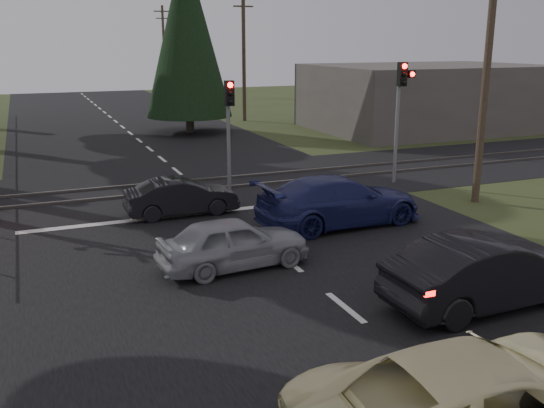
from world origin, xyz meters
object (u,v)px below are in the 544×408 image
blue_sedan (339,201)px  cream_coupe (489,405)px  traffic_signal_center (229,117)px  traffic_signal_right (401,99)px  utility_pole_far (164,48)px  silver_car (234,243)px  utility_pole_near (487,64)px  utility_pole_mid (244,52)px  dark_car_far (181,197)px  dark_hatchback (488,272)px

blue_sedan → cream_coupe: bearing=159.5°
cream_coupe → traffic_signal_center: bearing=-3.5°
traffic_signal_right → utility_pole_far: (0.95, 45.53, 1.41)m
traffic_signal_right → silver_car: traffic_signal_right is taller
utility_pole_near → utility_pole_mid: size_ratio=1.00×
traffic_signal_center → blue_sedan: 5.94m
traffic_signal_center → utility_pole_near: (7.50, -4.68, 1.92)m
traffic_signal_right → dark_car_far: 9.48m
utility_pole_mid → utility_pole_far: size_ratio=1.00×
traffic_signal_center → utility_pole_near: 9.05m
utility_pole_mid → dark_hatchback: bearing=-100.4°
traffic_signal_right → traffic_signal_center: 6.68m
traffic_signal_right → dark_hatchback: size_ratio=1.02×
cream_coupe → traffic_signal_right: bearing=-27.3°
utility_pole_mid → cream_coupe: bearing=-104.5°
silver_car → blue_sedan: 4.72m
traffic_signal_center → utility_pole_mid: bearing=68.8°
traffic_signal_right → utility_pole_near: size_ratio=0.52×
traffic_signal_right → silver_car: 11.30m
traffic_signal_right → cream_coupe: (-8.07, -14.33, -2.56)m
cream_coupe → dark_hatchback: (3.34, 3.84, 0.00)m
cream_coupe → blue_sedan: size_ratio=1.05×
utility_pole_near → cream_coupe: 14.66m
utility_pole_mid → dark_hatchback: (-5.67, -31.01, -3.97)m
utility_pole_near → dark_car_far: size_ratio=2.50×
utility_pole_mid → silver_car: utility_pole_mid is taller
traffic_signal_center → utility_pole_mid: utility_pole_mid is taller
traffic_signal_right → utility_pole_mid: (0.95, 20.53, 1.41)m
traffic_signal_center → blue_sedan: bearing=-72.0°
traffic_signal_right → blue_sedan: size_ratio=0.90×
utility_pole_mid → silver_car: bearing=-110.3°
dark_hatchback → dark_car_far: size_ratio=1.28×
utility_pole_near → blue_sedan: bearing=-173.8°
blue_sedan → utility_pole_far: bearing=-9.5°
utility_pole_far → dark_hatchback: bearing=-95.8°
traffic_signal_right → dark_car_far: bearing=-172.5°
traffic_signal_right → utility_pole_mid: utility_pole_mid is taller
utility_pole_mid → dark_car_far: size_ratio=2.50×
cream_coupe → dark_car_far: (-0.94, 13.14, -0.17)m
traffic_signal_right → dark_hatchback: bearing=-114.2°
utility_pole_near → cream_coupe: utility_pole_near is taller
dark_hatchback → utility_pole_near: bearing=-40.6°
traffic_signal_center → dark_hatchback: 12.01m
silver_car → dark_car_far: (-0.03, 5.15, -0.05)m
silver_car → utility_pole_mid: bearing=-24.9°
blue_sedan → dark_car_far: bearing=52.2°
utility_pole_near → utility_pole_mid: 24.00m
utility_pole_far → dark_hatchback: (-5.67, -56.01, -3.97)m
utility_pole_near → utility_pole_far: bearing=90.0°
utility_pole_far → silver_car: bearing=-100.8°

